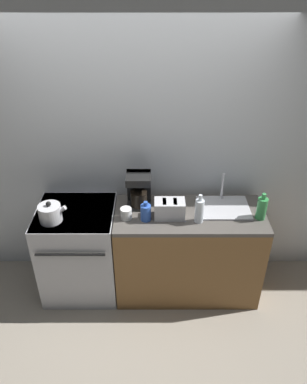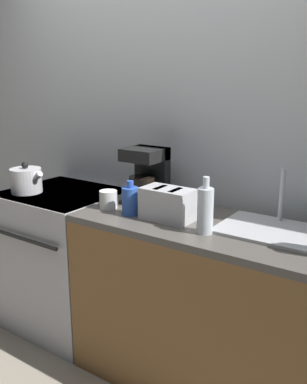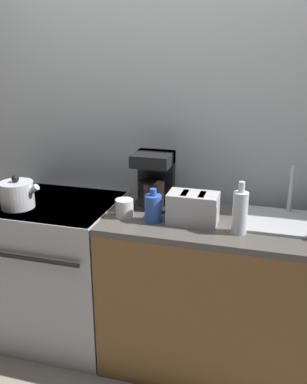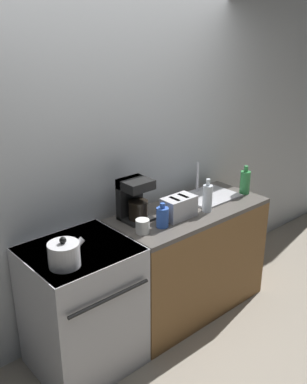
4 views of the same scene
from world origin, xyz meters
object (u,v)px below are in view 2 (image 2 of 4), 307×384
at_px(bottle_blue, 130,201).
at_px(kettle, 26,180).
at_px(toaster, 168,204).
at_px(stove, 66,258).
at_px(coffee_maker, 147,175).
at_px(cup_white, 108,199).
at_px(bottle_clear, 205,210).

bearing_deg(bottle_blue, kettle, -179.13).
distance_m(kettle, toaster, 1.02).
distance_m(stove, kettle, 0.57).
relative_size(kettle, bottle_blue, 1.32).
height_order(kettle, coffee_maker, coffee_maker).
bearing_deg(stove, coffee_maker, 12.10).
relative_size(kettle, cup_white, 2.44).
height_order(stove, bottle_clear, bottle_clear).
bearing_deg(cup_white, stove, 168.28).
xyz_separation_m(kettle, bottle_clear, (1.27, -0.01, 0.03)).
bearing_deg(cup_white, toaster, 3.04).
distance_m(toaster, cup_white, 0.38).
height_order(stove, cup_white, cup_white).
bearing_deg(kettle, coffee_maker, 18.77).
relative_size(bottle_clear, cup_white, 2.70).
distance_m(kettle, coffee_maker, 0.79).
bearing_deg(bottle_blue, bottle_clear, -3.04).
relative_size(toaster, coffee_maker, 0.82).
bearing_deg(coffee_maker, kettle, -161.23).
bearing_deg(bottle_blue, toaster, 11.38).
xyz_separation_m(kettle, coffee_maker, (0.75, 0.25, 0.09)).
bearing_deg(coffee_maker, toaster, -36.43).
height_order(stove, coffee_maker, coffee_maker).
relative_size(stove, toaster, 3.53).
height_order(stove, toaster, toaster).
bearing_deg(stove, bottle_clear, -7.45).
distance_m(stove, coffee_maker, 0.85).
xyz_separation_m(toaster, coffee_maker, (-0.27, 0.20, 0.08)).
bearing_deg(coffee_maker, stove, -167.90).
bearing_deg(bottle_blue, stove, 169.47).
distance_m(kettle, bottle_clear, 1.27).
bearing_deg(toaster, cup_white, -176.96).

